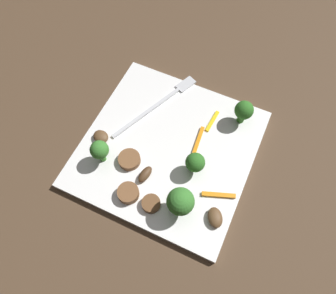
{
  "coord_description": "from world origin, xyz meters",
  "views": [
    {
      "loc": [
        -0.21,
        -0.1,
        0.47
      ],
      "look_at": [
        0.0,
        0.0,
        0.01
      ],
      "focal_mm": 34.03,
      "sensor_mm": 36.0,
      "label": 1
    }
  ],
  "objects_px": {
    "plate": "(168,149)",
    "pepper_strip_2": "(212,121)",
    "broccoli_floret_2": "(100,150)",
    "sausage_slice_2": "(129,160)",
    "mushroom_1": "(145,174)",
    "mushroom_2": "(101,137)",
    "fork": "(161,102)",
    "broccoli_floret_3": "(244,111)",
    "broccoli_floret_0": "(180,202)",
    "broccoli_floret_1": "(195,163)",
    "sausage_slice_1": "(151,204)",
    "mushroom_0": "(215,218)",
    "pepper_strip_0": "(198,142)",
    "pepper_strip_1": "(219,195)",
    "sausage_slice_0": "(128,193)"
  },
  "relations": [
    {
      "from": "mushroom_2",
      "to": "broccoli_floret_2",
      "type": "bearing_deg",
      "value": -145.24
    },
    {
      "from": "broccoli_floret_0",
      "to": "sausage_slice_1",
      "type": "xyz_separation_m",
      "value": [
        -0.01,
        0.04,
        -0.03
      ]
    },
    {
      "from": "plate",
      "to": "mushroom_1",
      "type": "distance_m",
      "value": 0.06
    },
    {
      "from": "broccoli_floret_2",
      "to": "sausage_slice_2",
      "type": "bearing_deg",
      "value": -69.56
    },
    {
      "from": "broccoli_floret_2",
      "to": "sausage_slice_0",
      "type": "distance_m",
      "value": 0.08
    },
    {
      "from": "broccoli_floret_3",
      "to": "mushroom_0",
      "type": "distance_m",
      "value": 0.18
    },
    {
      "from": "mushroom_0",
      "to": "mushroom_1",
      "type": "xyz_separation_m",
      "value": [
        0.02,
        0.12,
        -0.0
      ]
    },
    {
      "from": "broccoli_floret_0",
      "to": "broccoli_floret_1",
      "type": "height_order",
      "value": "broccoli_floret_0"
    },
    {
      "from": "plate",
      "to": "pepper_strip_2",
      "type": "relative_size",
      "value": 6.21
    },
    {
      "from": "pepper_strip_2",
      "to": "mushroom_0",
      "type": "bearing_deg",
      "value": -157.51
    },
    {
      "from": "broccoli_floret_3",
      "to": "pepper_strip_1",
      "type": "xyz_separation_m",
      "value": [
        -0.14,
        -0.01,
        -0.03
      ]
    },
    {
      "from": "fork",
      "to": "mushroom_1",
      "type": "xyz_separation_m",
      "value": [
        -0.13,
        -0.04,
        0.0
      ]
    },
    {
      "from": "sausage_slice_0",
      "to": "broccoli_floret_0",
      "type": "bearing_deg",
      "value": -81.19
    },
    {
      "from": "broccoli_floret_0",
      "to": "broccoli_floret_1",
      "type": "distance_m",
      "value": 0.07
    },
    {
      "from": "plate",
      "to": "broccoli_floret_2",
      "type": "relative_size",
      "value": 5.56
    },
    {
      "from": "fork",
      "to": "mushroom_1",
      "type": "distance_m",
      "value": 0.14
    },
    {
      "from": "broccoli_floret_3",
      "to": "mushroom_0",
      "type": "bearing_deg",
      "value": -173.11
    },
    {
      "from": "sausage_slice_2",
      "to": "pepper_strip_2",
      "type": "bearing_deg",
      "value": -36.95
    },
    {
      "from": "mushroom_1",
      "to": "sausage_slice_1",
      "type": "bearing_deg",
      "value": -142.47
    },
    {
      "from": "mushroom_0",
      "to": "mushroom_1",
      "type": "bearing_deg",
      "value": 81.94
    },
    {
      "from": "plate",
      "to": "broccoli_floret_0",
      "type": "height_order",
      "value": "broccoli_floret_0"
    },
    {
      "from": "mushroom_1",
      "to": "sausage_slice_0",
      "type": "bearing_deg",
      "value": 166.34
    },
    {
      "from": "broccoli_floret_3",
      "to": "mushroom_1",
      "type": "relative_size",
      "value": 1.57
    },
    {
      "from": "sausage_slice_2",
      "to": "pepper_strip_1",
      "type": "bearing_deg",
      "value": -87.69
    },
    {
      "from": "broccoli_floret_1",
      "to": "sausage_slice_1",
      "type": "distance_m",
      "value": 0.09
    },
    {
      "from": "fork",
      "to": "mushroom_2",
      "type": "bearing_deg",
      "value": 174.73
    },
    {
      "from": "mushroom_1",
      "to": "mushroom_2",
      "type": "distance_m",
      "value": 0.1
    },
    {
      "from": "broccoli_floret_1",
      "to": "sausage_slice_1",
      "type": "bearing_deg",
      "value": 155.61
    },
    {
      "from": "sausage_slice_2",
      "to": "pepper_strip_1",
      "type": "xyz_separation_m",
      "value": [
        0.01,
        -0.15,
        -0.0
      ]
    },
    {
      "from": "broccoli_floret_0",
      "to": "broccoli_floret_1",
      "type": "bearing_deg",
      "value": 4.43
    },
    {
      "from": "sausage_slice_1",
      "to": "pepper_strip_2",
      "type": "relative_size",
      "value": 0.65
    },
    {
      "from": "broccoli_floret_0",
      "to": "pepper_strip_0",
      "type": "relative_size",
      "value": 1.01
    },
    {
      "from": "sausage_slice_1",
      "to": "mushroom_2",
      "type": "height_order",
      "value": "mushroom_2"
    },
    {
      "from": "pepper_strip_2",
      "to": "sausage_slice_1",
      "type": "bearing_deg",
      "value": 170.16
    },
    {
      "from": "fork",
      "to": "broccoli_floret_0",
      "type": "height_order",
      "value": "broccoli_floret_0"
    },
    {
      "from": "broccoli_floret_3",
      "to": "pepper_strip_0",
      "type": "bearing_deg",
      "value": 144.49
    },
    {
      "from": "broccoli_floret_0",
      "to": "sausage_slice_1",
      "type": "relative_size",
      "value": 2.03
    },
    {
      "from": "pepper_strip_0",
      "to": "fork",
      "type": "bearing_deg",
      "value": 63.19
    },
    {
      "from": "broccoli_floret_2",
      "to": "mushroom_1",
      "type": "height_order",
      "value": "broccoli_floret_2"
    },
    {
      "from": "plate",
      "to": "broccoli_floret_2",
      "type": "distance_m",
      "value": 0.11
    },
    {
      "from": "mushroom_2",
      "to": "pepper_strip_1",
      "type": "distance_m",
      "value": 0.21
    },
    {
      "from": "sausage_slice_1",
      "to": "broccoli_floret_2",
      "type": "bearing_deg",
      "value": 71.19
    },
    {
      "from": "broccoli_floret_1",
      "to": "pepper_strip_0",
      "type": "bearing_deg",
      "value": 15.09
    },
    {
      "from": "broccoli_floret_3",
      "to": "pepper_strip_2",
      "type": "distance_m",
      "value": 0.05
    },
    {
      "from": "fork",
      "to": "broccoli_floret_3",
      "type": "height_order",
      "value": "broccoli_floret_3"
    },
    {
      "from": "mushroom_0",
      "to": "pepper_strip_2",
      "type": "distance_m",
      "value": 0.16
    },
    {
      "from": "mushroom_2",
      "to": "pepper_strip_0",
      "type": "distance_m",
      "value": 0.16
    },
    {
      "from": "sausage_slice_2",
      "to": "broccoli_floret_0",
      "type": "bearing_deg",
      "value": -109.89
    },
    {
      "from": "sausage_slice_2",
      "to": "pepper_strip_2",
      "type": "height_order",
      "value": "sausage_slice_2"
    },
    {
      "from": "fork",
      "to": "sausage_slice_0",
      "type": "xyz_separation_m",
      "value": [
        -0.17,
        -0.03,
        0.01
      ]
    }
  ]
}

